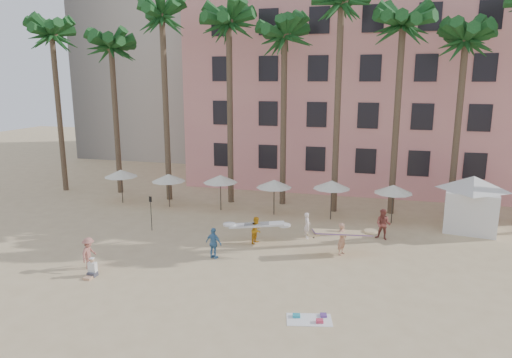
{
  "coord_description": "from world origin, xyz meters",
  "views": [
    {
      "loc": [
        5.75,
        -17.78,
        9.45
      ],
      "look_at": [
        -0.58,
        6.0,
        4.0
      ],
      "focal_mm": 32.0,
      "sensor_mm": 36.0,
      "label": 1
    }
  ],
  "objects_px": {
    "carrier_yellow": "(342,237)",
    "carrier_white": "(257,229)",
    "pink_hotel": "(393,95)",
    "cabana": "(472,198)"
  },
  "relations": [
    {
      "from": "carrier_white",
      "to": "carrier_yellow",
      "type": "bearing_deg",
      "value": -5.76
    },
    {
      "from": "carrier_yellow",
      "to": "carrier_white",
      "type": "relative_size",
      "value": 0.99
    },
    {
      "from": "carrier_white",
      "to": "pink_hotel",
      "type": "bearing_deg",
      "value": 68.22
    },
    {
      "from": "pink_hotel",
      "to": "carrier_white",
      "type": "distance_m",
      "value": 21.99
    },
    {
      "from": "cabana",
      "to": "carrier_white",
      "type": "xyz_separation_m",
      "value": [
        -12.48,
        -5.83,
        -1.19
      ]
    },
    {
      "from": "cabana",
      "to": "carrier_yellow",
      "type": "xyz_separation_m",
      "value": [
        -7.52,
        -6.33,
        -1.06
      ]
    },
    {
      "from": "pink_hotel",
      "to": "carrier_yellow",
      "type": "relative_size",
      "value": 10.77
    },
    {
      "from": "cabana",
      "to": "carrier_yellow",
      "type": "distance_m",
      "value": 9.89
    },
    {
      "from": "carrier_yellow",
      "to": "carrier_white",
      "type": "bearing_deg",
      "value": 174.24
    },
    {
      "from": "pink_hotel",
      "to": "cabana",
      "type": "height_order",
      "value": "pink_hotel"
    }
  ]
}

